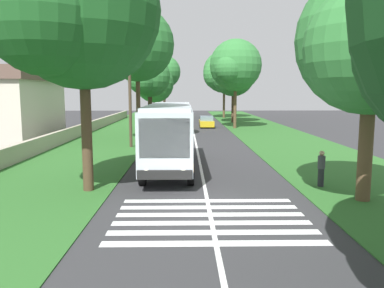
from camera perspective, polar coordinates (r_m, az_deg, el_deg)
name	(u,v)px	position (r m, az deg, el deg)	size (l,w,h in m)	color
ground	(209,209)	(14.95, 2.52, -9.53)	(160.00, 160.00, 0.00)	#333335
grass_verge_left	(90,150)	(30.48, -14.82, -0.90)	(120.00, 8.00, 0.04)	#2D6628
grass_verge_right	(303,150)	(30.95, 16.14, -0.82)	(120.00, 8.00, 0.04)	#2D6628
centre_line	(197,150)	(29.60, 0.78, -0.92)	(110.00, 0.16, 0.01)	silver
coach_bus	(170,132)	(22.13, -3.31, 1.75)	(11.16, 2.62, 3.73)	silver
zebra_crossing	(211,219)	(13.84, 2.82, -10.95)	(4.95, 6.80, 0.01)	silver
trailing_car_0	(176,128)	(41.08, -2.42, 2.40)	(4.30, 1.78, 1.43)	#145933
trailing_car_1	(206,122)	(49.18, 2.15, 3.27)	(4.30, 1.78, 1.43)	gold
trailing_minibus_0	(179,111)	(59.51, -2.00, 4.88)	(6.00, 2.14, 2.53)	#BFB299
roadside_tree_left_0	(154,85)	(68.30, -5.70, 8.73)	(8.29, 6.70, 9.27)	#4C3826
roadside_tree_left_1	(163,73)	(75.82, -4.26, 10.47)	(7.41, 6.30, 11.45)	#3D2D1E
roadside_tree_left_2	(77,15)	(17.90, -16.62, 17.78)	(8.19, 6.70, 11.17)	#4C3826
roadside_tree_left_3	(148,78)	(46.21, -6.47, 9.68)	(5.90, 4.84, 8.64)	#3D2D1E
roadside_tree_left_4	(134,46)	(36.12, -8.53, 14.08)	(8.21, 6.82, 12.02)	#4C3826
roadside_tree_right_1	(368,44)	(16.74, 24.53, 13.26)	(7.21, 6.00, 9.33)	brown
roadside_tree_right_2	(223,73)	(67.45, 4.58, 10.41)	(9.07, 7.32, 11.50)	brown
roadside_tree_right_3	(235,67)	(47.94, 6.31, 11.30)	(7.22, 6.27, 10.76)	brown
roadside_tree_right_4	(232,76)	(57.14, 5.93, 9.99)	(7.84, 6.32, 10.10)	#4C3826
utility_pole	(130,96)	(31.26, -9.15, 7.08)	(0.24, 1.40, 7.95)	#473828
roadside_wall	(65,135)	(36.10, -18.20, 1.21)	(70.00, 0.40, 1.13)	#B2A893
roadside_building	(7,104)	(38.81, -25.68, 5.29)	(11.49, 7.63, 6.53)	beige
pedestrian	(321,168)	(18.99, 18.56, -3.40)	(0.34, 0.34, 1.69)	#26262D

